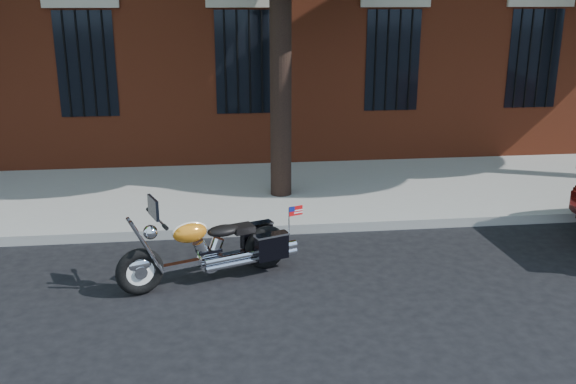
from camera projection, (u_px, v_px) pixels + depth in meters
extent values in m
plane|color=black|center=(267.00, 271.00, 8.41)|extent=(120.00, 120.00, 0.00)
cube|color=gray|center=(259.00, 229.00, 9.70)|extent=(40.00, 0.16, 0.15)
cube|color=gray|center=(251.00, 193.00, 11.48)|extent=(40.00, 3.60, 0.15)
cube|color=black|center=(243.00, 62.00, 12.61)|extent=(1.10, 0.14, 2.00)
cube|color=#B2A893|center=(242.00, 1.00, 12.24)|extent=(1.40, 0.20, 0.22)
cylinder|color=black|center=(244.00, 63.00, 12.54)|extent=(0.04, 0.04, 2.00)
cylinder|color=black|center=(281.00, 57.00, 10.48)|extent=(0.36, 0.36, 5.00)
torus|color=black|center=(140.00, 272.00, 7.67)|extent=(0.60, 0.33, 0.59)
torus|color=black|center=(266.00, 247.00, 8.42)|extent=(0.60, 0.33, 0.59)
cylinder|color=white|center=(140.00, 272.00, 7.67)|extent=(0.43, 0.21, 0.44)
cylinder|color=white|center=(266.00, 247.00, 8.42)|extent=(0.43, 0.21, 0.44)
ellipsoid|color=white|center=(139.00, 265.00, 7.65)|extent=(0.33, 0.22, 0.17)
ellipsoid|color=orange|center=(266.00, 240.00, 8.38)|extent=(0.33, 0.23, 0.17)
cube|color=white|center=(206.00, 260.00, 8.05)|extent=(1.27, 0.55, 0.07)
cylinder|color=white|center=(209.00, 261.00, 8.07)|extent=(0.32, 0.25, 0.28)
cylinder|color=white|center=(246.00, 258.00, 8.13)|extent=(1.06, 0.47, 0.08)
ellipsoid|color=orange|center=(190.00, 232.00, 7.84)|extent=(0.50, 0.39, 0.25)
ellipsoid|color=black|center=(223.00, 231.00, 8.05)|extent=(0.49, 0.39, 0.14)
cube|color=black|center=(257.00, 235.00, 8.57)|extent=(0.45, 0.28, 0.34)
cube|color=black|center=(272.00, 246.00, 8.18)|extent=(0.45, 0.28, 0.34)
cylinder|color=white|center=(157.00, 218.00, 7.60)|extent=(0.27, 0.65, 0.03)
sphere|color=white|center=(150.00, 232.00, 7.60)|extent=(0.23, 0.23, 0.18)
cube|color=black|center=(153.00, 208.00, 7.54)|extent=(0.16, 0.34, 0.25)
cube|color=red|center=(296.00, 211.00, 8.17)|extent=(0.19, 0.08, 0.12)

